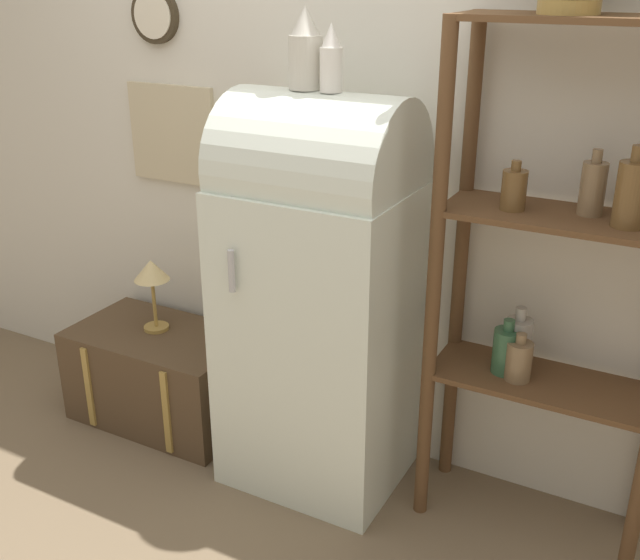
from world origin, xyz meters
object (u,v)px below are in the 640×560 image
refrigerator (319,292)px  vase_left (306,51)px  suitcase_trunk (162,375)px  vase_center (331,60)px  desk_lamp (152,276)px

refrigerator → vase_left: (-0.06, 0.01, 0.86)m
suitcase_trunk → vase_center: 1.65m
refrigerator → vase_center: 0.84m
suitcase_trunk → desk_lamp: desk_lamp is taller
vase_left → desk_lamp: (-0.78, 0.02, -0.97)m
vase_left → desk_lamp: 1.24m
vase_left → suitcase_trunk: bearing=-179.8°
vase_left → vase_center: bearing=-9.2°
refrigerator → suitcase_trunk: bearing=179.5°
suitcase_trunk → vase_center: bearing=-1.0°
vase_left → vase_center: size_ratio=1.23×
suitcase_trunk → desk_lamp: bearing=140.6°
desk_lamp → suitcase_trunk: bearing=-39.4°
refrigerator → suitcase_trunk: 0.99m
vase_left → desk_lamp: bearing=178.3°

